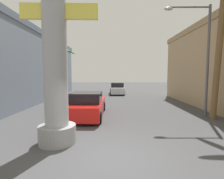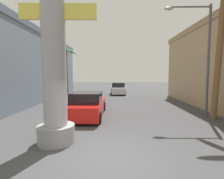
% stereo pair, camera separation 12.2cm
% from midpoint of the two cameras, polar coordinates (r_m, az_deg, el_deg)
% --- Properties ---
extents(ground_plane, '(90.46, 90.46, 0.00)m').
position_cam_midpoint_polar(ground_plane, '(15.59, 0.44, -4.90)').
color(ground_plane, '#424244').
extents(building_left, '(8.19, 19.59, 6.86)m').
position_cam_midpoint_polar(building_left, '(21.70, -29.01, 6.36)').
color(building_left, slate).
rests_on(building_left, ground).
extents(neon_sign_pole, '(3.18, 1.42, 9.88)m').
position_cam_midpoint_polar(neon_sign_pole, '(7.14, -18.08, 17.83)').
color(neon_sign_pole, '#9E9EA3').
rests_on(neon_sign_pole, ground).
extents(street_lamp, '(2.91, 0.28, 6.92)m').
position_cam_midpoint_polar(street_lamp, '(12.43, 27.33, 11.74)').
color(street_lamp, '#59595E').
rests_on(street_lamp, ground).
extents(car_lead, '(2.12, 5.00, 1.56)m').
position_cam_midpoint_polar(car_lead, '(11.30, -7.71, -5.08)').
color(car_lead, black).
rests_on(car_lead, ground).
extents(car_far, '(1.97, 4.64, 1.56)m').
position_cam_midpoint_polar(car_far, '(24.04, 2.13, 0.32)').
color(car_far, black).
rests_on(car_far, ground).
extents(palm_tree_near_right, '(3.48, 3.14, 8.72)m').
position_cam_midpoint_polar(palm_tree_near_right, '(12.30, 32.11, 17.58)').
color(palm_tree_near_right, brown).
rests_on(palm_tree_near_right, ground).
extents(palm_tree_far_left, '(3.06, 3.08, 6.30)m').
position_cam_midpoint_polar(palm_tree_far_left, '(25.22, -14.62, 7.98)').
color(palm_tree_far_left, brown).
rests_on(palm_tree_far_left, ground).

